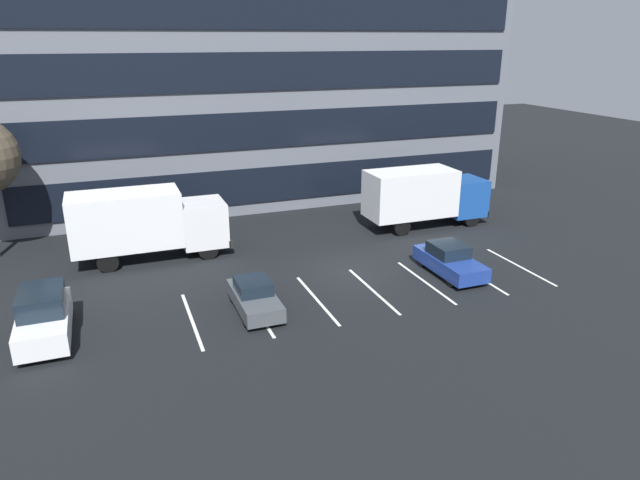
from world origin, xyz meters
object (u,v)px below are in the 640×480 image
at_px(box_truck_blue, 424,195).
at_px(box_truck_white, 146,221).
at_px(sedan_navy, 450,260).
at_px(suv_white, 44,316).
at_px(sedan_charcoal, 254,297).

bearing_deg(box_truck_blue, box_truck_white, 179.03).
height_order(sedan_navy, suv_white, suv_white).
height_order(box_truck_white, suv_white, box_truck_white).
bearing_deg(sedan_navy, sedan_charcoal, -176.87).
relative_size(sedan_navy, suv_white, 0.97).
xyz_separation_m(sedan_navy, suv_white, (-18.39, 0.02, 0.24)).
distance_m(box_truck_white, sedan_charcoal, 8.92).
height_order(box_truck_white, sedan_navy, box_truck_white).
bearing_deg(sedan_navy, suv_white, 179.95).
distance_m(box_truck_white, suv_white, 8.82).
relative_size(sedan_charcoal, suv_white, 0.88).
bearing_deg(box_truck_blue, sedan_charcoal, -148.97).
distance_m(box_truck_blue, suv_white, 22.31).
distance_m(box_truck_blue, sedan_charcoal, 15.05).
bearing_deg(sedan_navy, box_truck_white, 151.60).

